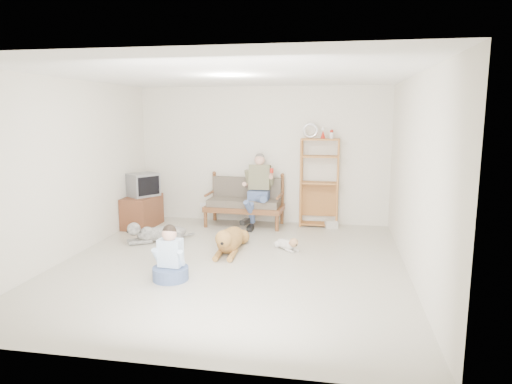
% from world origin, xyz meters
% --- Properties ---
extents(floor, '(5.50, 5.50, 0.00)m').
position_xyz_m(floor, '(0.00, 0.00, 0.00)').
color(floor, beige).
rests_on(floor, ground).
extents(ceiling, '(5.50, 5.50, 0.00)m').
position_xyz_m(ceiling, '(0.00, 0.00, 2.70)').
color(ceiling, white).
rests_on(ceiling, ground).
extents(wall_back, '(5.00, 0.00, 5.00)m').
position_xyz_m(wall_back, '(0.00, 2.75, 1.35)').
color(wall_back, beige).
rests_on(wall_back, ground).
extents(wall_front, '(5.00, 0.00, 5.00)m').
position_xyz_m(wall_front, '(0.00, -2.75, 1.35)').
color(wall_front, beige).
rests_on(wall_front, ground).
extents(wall_left, '(0.00, 5.50, 5.50)m').
position_xyz_m(wall_left, '(-2.50, 0.00, 1.35)').
color(wall_left, beige).
rests_on(wall_left, ground).
extents(wall_right, '(0.00, 5.50, 5.50)m').
position_xyz_m(wall_right, '(2.50, 0.00, 1.35)').
color(wall_right, beige).
rests_on(wall_right, ground).
extents(loveseat, '(1.52, 0.75, 0.95)m').
position_xyz_m(loveseat, '(-0.28, 2.40, 0.49)').
color(loveseat, brown).
rests_on(loveseat, ground).
extents(man, '(0.54, 0.77, 1.25)m').
position_xyz_m(man, '(-0.02, 2.21, 0.65)').
color(man, '#4E5D90').
rests_on(man, loveseat).
extents(etagere, '(0.76, 0.33, 2.00)m').
position_xyz_m(etagere, '(1.15, 2.55, 0.88)').
color(etagere, '#AC6C36').
rests_on(etagere, ground).
extents(book_stack, '(0.27, 0.22, 0.15)m').
position_xyz_m(book_stack, '(1.41, 2.43, 0.07)').
color(book_stack, silver).
rests_on(book_stack, ground).
extents(tv_stand, '(0.54, 0.92, 0.60)m').
position_xyz_m(tv_stand, '(-2.23, 1.90, 0.30)').
color(tv_stand, brown).
rests_on(tv_stand, ground).
extents(crt_tv, '(0.65, 0.68, 0.44)m').
position_xyz_m(crt_tv, '(-2.19, 1.93, 0.82)').
color(crt_tv, slate).
rests_on(crt_tv, tv_stand).
extents(wall_outlet, '(0.12, 0.02, 0.08)m').
position_xyz_m(wall_outlet, '(-1.25, 2.73, 0.30)').
color(wall_outlet, white).
rests_on(wall_outlet, ground).
extents(golden_retriever, '(0.41, 1.51, 0.46)m').
position_xyz_m(golden_retriever, '(-0.17, 0.64, 0.19)').
color(golden_retriever, '#A86F3A').
rests_on(golden_retriever, ground).
extents(shaggy_dog, '(1.05, 0.81, 0.37)m').
position_xyz_m(shaggy_dog, '(-1.55, 0.94, 0.15)').
color(shaggy_dog, silver).
rests_on(shaggy_dog, ground).
extents(terrier, '(0.48, 0.47, 0.23)m').
position_xyz_m(terrier, '(0.74, 0.86, 0.10)').
color(terrier, silver).
rests_on(terrier, ground).
extents(child, '(0.48, 0.48, 0.75)m').
position_xyz_m(child, '(-0.65, -0.74, 0.27)').
color(child, '#4E5D90').
rests_on(child, ground).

